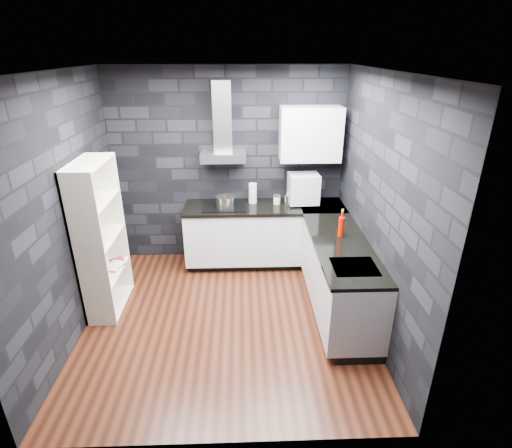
{
  "coord_description": "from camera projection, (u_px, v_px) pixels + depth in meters",
  "views": [
    {
      "loc": [
        0.2,
        -3.81,
        2.89
      ],
      "look_at": [
        0.35,
        0.45,
        1.0
      ],
      "focal_mm": 28.0,
      "sensor_mm": 36.0,
      "label": 1
    }
  ],
  "objects": [
    {
      "name": "wall_front",
      "position": [
        214.0,
        304.0,
        2.61
      ],
      "size": [
        3.2,
        0.05,
        2.7
      ],
      "primitive_type": "cube",
      "color": "black",
      "rests_on": "ground"
    },
    {
      "name": "utensil_crock",
      "position": [
        288.0,
        200.0,
        5.51
      ],
      "size": [
        0.13,
        0.13,
        0.13
      ],
      "primitive_type": "cylinder",
      "rotation": [
        0.0,
        0.0,
        0.39
      ],
      "color": "silver",
      "rests_on": "counter_back_top"
    },
    {
      "name": "wall_back",
      "position": [
        228.0,
        168.0,
        5.58
      ],
      "size": [
        3.2,
        0.05,
        2.7
      ],
      "primitive_type": "cube",
      "color": "black",
      "rests_on": "ground"
    },
    {
      "name": "book_red",
      "position": [
        110.0,
        256.0,
        4.84
      ],
      "size": [
        0.15,
        0.09,
        0.22
      ],
      "primitive_type": "imported",
      "rotation": [
        0.0,
        0.0,
        0.42
      ],
      "color": "maroon",
      "rests_on": "bookshelf"
    },
    {
      "name": "wall_right",
      "position": [
        380.0,
        209.0,
        4.15
      ],
      "size": [
        0.05,
        3.2,
        2.7
      ],
      "primitive_type": "cube",
      "color": "black",
      "rests_on": "ground"
    },
    {
      "name": "counter_back_top",
      "position": [
        265.0,
        207.0,
        5.48
      ],
      "size": [
        2.2,
        0.62,
        0.04
      ],
      "primitive_type": "cube",
      "color": "black",
      "rests_on": "counter_back_cab"
    },
    {
      "name": "appliance_garage",
      "position": [
        303.0,
        188.0,
        5.45
      ],
      "size": [
        0.42,
        0.34,
        0.4
      ],
      "primitive_type": "cube",
      "rotation": [
        0.0,
        0.0,
        0.06
      ],
      "color": "silver",
      "rests_on": "counter_back_top"
    },
    {
      "name": "glass_vase",
      "position": [
        253.0,
        193.0,
        5.54
      ],
      "size": [
        0.15,
        0.15,
        0.28
      ],
      "primitive_type": "cylinder",
      "rotation": [
        0.0,
        0.0,
        -0.38
      ],
      "color": "silver",
      "rests_on": "counter_back_top"
    },
    {
      "name": "ceiling",
      "position": [
        219.0,
        71.0,
        3.55
      ],
      "size": [
        3.2,
        3.2,
        0.0
      ],
      "primitive_type": "plane",
      "rotation": [
        3.14,
        0.0,
        0.0
      ],
      "color": "silver"
    },
    {
      "name": "counter_corner_top",
      "position": [
        322.0,
        206.0,
        5.52
      ],
      "size": [
        0.62,
        0.62,
        0.04
      ],
      "primitive_type": "cube",
      "color": "black",
      "rests_on": "counter_right_cab"
    },
    {
      "name": "pot",
      "position": [
        225.0,
        202.0,
        5.37
      ],
      "size": [
        0.27,
        0.27,
        0.14
      ],
      "primitive_type": "cylinder",
      "rotation": [
        0.0,
        0.0,
        -0.16
      ],
      "color": "silver",
      "rests_on": "cooktop"
    },
    {
      "name": "hood_body",
      "position": [
        223.0,
        156.0,
        5.32
      ],
      "size": [
        0.6,
        0.34,
        0.12
      ],
      "primitive_type": "cube",
      "color": "#A3A4A7",
      "rests_on": "wall_back"
    },
    {
      "name": "fruit_bowl",
      "position": [
        96.0,
        241.0,
        4.39
      ],
      "size": [
        0.25,
        0.25,
        0.05
      ],
      "primitive_type": "imported",
      "rotation": [
        0.0,
        0.0,
        0.3
      ],
      "color": "silver",
      "rests_on": "bookshelf"
    },
    {
      "name": "counter_right_cab",
      "position": [
        340.0,
        276.0,
        4.59
      ],
      "size": [
        0.6,
        1.8,
        0.76
      ],
      "primitive_type": "cube",
      "color": "silver",
      "rests_on": "ground"
    },
    {
      "name": "bookshelf",
      "position": [
        101.0,
        239.0,
        4.53
      ],
      "size": [
        0.6,
        0.87,
        1.8
      ],
      "primitive_type": "cube",
      "rotation": [
        0.0,
        0.0,
        -0.36
      ],
      "color": "beige",
      "rests_on": "ground"
    },
    {
      "name": "ground",
      "position": [
        227.0,
        318.0,
        4.65
      ],
      "size": [
        3.2,
        3.2,
        0.0
      ],
      "primitive_type": "plane",
      "color": "#451D10"
    },
    {
      "name": "wall_left",
      "position": [
        63.0,
        213.0,
        4.05
      ],
      "size": [
        0.05,
        3.2,
        2.7
      ],
      "primitive_type": "cube",
      "color": "black",
      "rests_on": "ground"
    },
    {
      "name": "book_second",
      "position": [
        107.0,
        257.0,
        4.78
      ],
      "size": [
        0.17,
        0.07,
        0.24
      ],
      "primitive_type": "imported",
      "rotation": [
        0.0,
        0.0,
        -0.28
      ],
      "color": "#B2B2B2",
      "rests_on": "bookshelf"
    },
    {
      "name": "counter_back_cab",
      "position": [
        264.0,
        233.0,
        5.66
      ],
      "size": [
        2.2,
        0.6,
        0.76
      ],
      "primitive_type": "cube",
      "color": "silver",
      "rests_on": "ground"
    },
    {
      "name": "toekick_right",
      "position": [
        340.0,
        307.0,
        4.76
      ],
      "size": [
        0.5,
        1.78,
        0.1
      ],
      "primitive_type": "cube",
      "color": "black",
      "rests_on": "ground"
    },
    {
      "name": "upper_cabinet",
      "position": [
        310.0,
        134.0,
        5.23
      ],
      "size": [
        0.8,
        0.35,
        0.7
      ],
      "primitive_type": "cube",
      "color": "silver",
      "rests_on": "wall_back"
    },
    {
      "name": "hood_chimney",
      "position": [
        222.0,
        116.0,
        5.18
      ],
      "size": [
        0.24,
        0.2,
        0.9
      ],
      "primitive_type": "cube",
      "color": "#A3A4A7",
      "rests_on": "hood_body"
    },
    {
      "name": "counter_right_top",
      "position": [
        342.0,
        245.0,
        4.42
      ],
      "size": [
        0.62,
        1.8,
        0.04
      ],
      "primitive_type": "cube",
      "color": "black",
      "rests_on": "counter_right_cab"
    },
    {
      "name": "sink_rim",
      "position": [
        354.0,
        267.0,
        3.96
      ],
      "size": [
        0.44,
        0.4,
        0.01
      ],
      "primitive_type": "cube",
      "color": "#A3A4A7",
      "rests_on": "counter_right_top"
    },
    {
      "name": "storage_jar",
      "position": [
        277.0,
        200.0,
        5.52
      ],
      "size": [
        0.11,
        0.11,
        0.12
      ],
      "primitive_type": "cylinder",
      "rotation": [
        0.0,
        0.0,
        0.17
      ],
      "color": "beige",
      "rests_on": "counter_back_top"
    },
    {
      "name": "red_bottle",
      "position": [
        341.0,
        227.0,
        4.56
      ],
      "size": [
        0.09,
        0.09,
        0.23
      ],
      "primitive_type": "cylinder",
      "rotation": [
        0.0,
        0.0,
        -0.34
      ],
      "color": "#B70E00",
      "rests_on": "counter_right_top"
    },
    {
      "name": "cooktop",
      "position": [
        225.0,
        206.0,
        5.47
      ],
      "size": [
        0.58,
        0.5,
        0.01
      ],
      "primitive_type": "cube",
      "color": "black",
      "rests_on": "counter_back_top"
    },
    {
      "name": "toekick_back",
      "position": [
        264.0,
        258.0,
        5.87
      ],
      "size": [
        2.18,
        0.5,
        0.1
      ],
      "primitive_type": "cube",
      "color": "black",
      "rests_on": "ground"
    }
  ]
}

